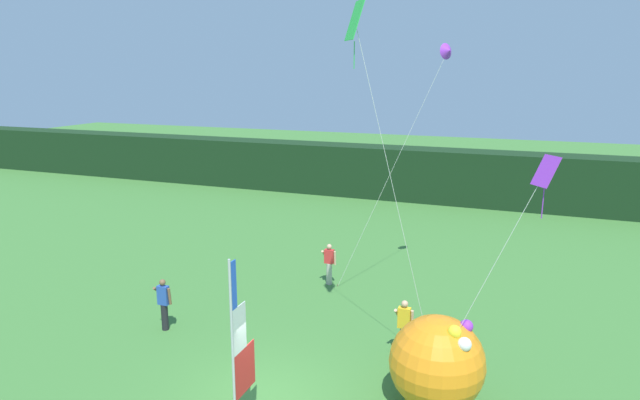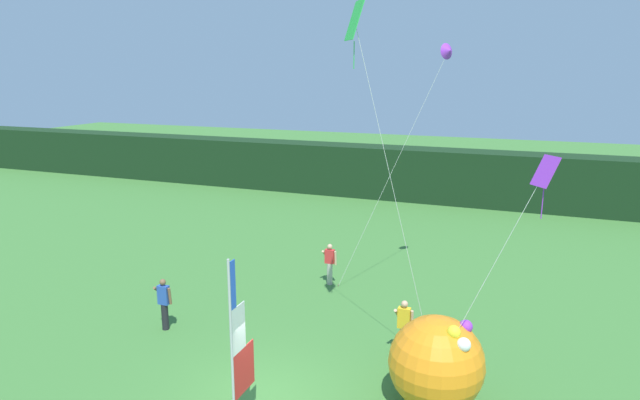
% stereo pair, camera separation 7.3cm
% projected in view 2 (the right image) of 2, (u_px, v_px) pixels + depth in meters
% --- Properties ---
extents(ground_plane, '(120.00, 120.00, 0.00)m').
position_uv_depth(ground_plane, '(261.00, 399.00, 14.11)').
color(ground_plane, '#3D7533').
extents(distant_treeline, '(80.00, 2.40, 3.33)m').
position_uv_depth(distant_treeline, '(431.00, 175.00, 35.32)').
color(distant_treeline, black).
rests_on(distant_treeline, ground).
extents(banner_flag, '(0.06, 1.03, 4.23)m').
position_uv_depth(banner_flag, '(238.00, 347.00, 12.60)').
color(banner_flag, '#B7B7BC').
rests_on(banner_flag, ground).
extents(person_near_banner, '(0.55, 0.48, 1.72)m').
position_uv_depth(person_near_banner, '(404.00, 326.00, 16.05)').
color(person_near_banner, brown).
rests_on(person_near_banner, ground).
extents(person_mid_field, '(0.55, 0.48, 1.72)m').
position_uv_depth(person_mid_field, '(164.00, 303.00, 17.71)').
color(person_mid_field, black).
rests_on(person_mid_field, ground).
extents(person_far_left, '(0.55, 0.48, 1.64)m').
position_uv_depth(person_far_left, '(330.00, 263.00, 21.49)').
color(person_far_left, '#B7B2A3').
rests_on(person_far_left, ground).
extents(inflatable_balloon, '(2.36, 2.36, 2.40)m').
position_uv_depth(inflatable_balloon, '(436.00, 363.00, 13.54)').
color(inflatable_balloon, orange).
rests_on(inflatable_balloon, ground).
extents(folding_chair, '(0.51, 0.51, 0.89)m').
position_uv_depth(folding_chair, '(409.00, 354.00, 15.30)').
color(folding_chair, '#BCBCC1').
rests_on(folding_chair, ground).
extents(kite_purple_delta_0, '(3.88, 1.51, 9.13)m').
position_uv_depth(kite_purple_delta_0, '(447.00, 54.00, 19.29)').
color(kite_purple_delta_0, brown).
rests_on(kite_purple_delta_0, ground).
extents(kite_green_diamond_1, '(2.74, 0.80, 9.93)m').
position_uv_depth(kite_green_diamond_1, '(358.00, 38.00, 14.30)').
color(kite_green_diamond_1, brown).
rests_on(kite_green_diamond_1, ground).
extents(kite_purple_diamond_2, '(2.82, 1.05, 6.36)m').
position_uv_depth(kite_purple_diamond_2, '(537.00, 189.00, 12.16)').
color(kite_purple_diamond_2, brown).
rests_on(kite_purple_diamond_2, ground).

